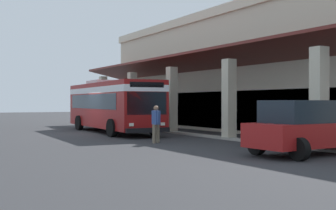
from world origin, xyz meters
TOP-DOWN VIEW (x-y plane):
  - ground at (0.00, 8.00)m, footprint 120.00×120.00m
  - curb_strip at (1.77, 4.67)m, footprint 34.76×0.50m
  - plaza_building at (1.77, 14.30)m, footprint 29.26×16.60m
  - transit_bus at (-0.42, 1.68)m, footprint 11.34×3.25m
  - parked_suv_red at (14.30, 3.16)m, footprint 2.85×4.88m
  - pedestrian at (7.46, 0.61)m, footprint 0.69×0.45m
  - potted_palm at (-5.18, 5.77)m, footprint 1.91×1.99m

SIDE VIEW (x-z plane):
  - ground at x=0.00m, z-range 0.00..0.00m
  - curb_strip at x=1.77m, z-range 0.00..0.12m
  - potted_palm at x=-5.18m, z-range -0.71..2.11m
  - pedestrian at x=7.46m, z-range 0.12..1.86m
  - parked_suv_red at x=14.30m, z-range 0.03..2.00m
  - transit_bus at x=-0.42m, z-range 0.18..3.52m
  - plaza_building at x=1.77m, z-range 0.00..8.08m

